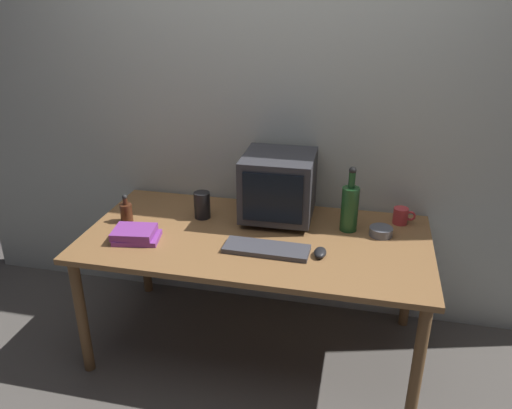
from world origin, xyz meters
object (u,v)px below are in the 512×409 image
Objects in this scene: crt_monitor at (278,186)px; cd_spindle at (381,231)px; mug at (401,216)px; bottle_short at (126,212)px; metal_canister at (202,205)px; bottle_tall at (350,207)px; computer_mouse at (320,253)px; book_stack at (135,235)px; keyboard at (267,249)px.

crt_monitor is 3.28× the size of cd_spindle.
mug reaches higher than cd_spindle.
bottle_short is 1.34× the size of cd_spindle.
metal_canister reaches higher than mug.
crt_monitor is 0.69m from mug.
metal_canister is at bearing -178.28° from bottle_tall.
cd_spindle is (0.17, -0.03, -0.11)m from bottle_tall.
mug is 1.09m from metal_canister.
bottle_tall is at bearing 70.33° from computer_mouse.
bottle_short is 1.50m from mug.
crt_monitor reaches higher than bottle_short.
bottle_tall is 0.21m from cd_spindle.
mug is at bearing 27.08° from bottle_tall.
crt_monitor is at bearing -172.95° from mug.
computer_mouse is at bearing -135.13° from cd_spindle.
metal_canister reaches higher than cd_spindle.
crt_monitor is 1.56× the size of book_stack.
computer_mouse is 1.09m from bottle_short.
crt_monitor reaches higher than book_stack.
book_stack is 2.11× the size of mug.
bottle_tall is 2.22× the size of bottle_short.
bottle_short is at bearing 170.18° from keyboard.
bottle_tall is (0.12, 0.31, 0.12)m from computer_mouse.
computer_mouse is 0.40m from cd_spindle.
crt_monitor reaches higher than keyboard.
keyboard is 0.26m from computer_mouse.
mug is at bearing 49.86° from computer_mouse.
computer_mouse is 0.35m from bottle_tall.
bottle_short is (-0.80, -0.22, -0.13)m from crt_monitor.
bottle_short reaches higher than keyboard.
bottle_short reaches higher than computer_mouse.
book_stack is (-0.66, -0.41, -0.16)m from crt_monitor.
keyboard is 1.66× the size of book_stack.
book_stack is at bearing -176.19° from keyboard.
cd_spindle reaches higher than computer_mouse.
crt_monitor reaches higher than metal_canister.
metal_canister is at bearing 53.02° from book_stack.
book_stack is at bearing -176.90° from computer_mouse.
crt_monitor is 0.44m from metal_canister.
keyboard is 2.62× the size of bottle_short.
book_stack is (-1.06, -0.36, -0.10)m from bottle_tall.
bottle_short is 0.63× the size of book_stack.
cd_spindle is at bearing -9.77° from bottle_tall.
cd_spindle is at bearing 5.75° from bottle_short.
mug is (1.33, 0.50, 0.02)m from book_stack.
metal_canister reaches higher than book_stack.
mug is (0.39, 0.45, 0.03)m from computer_mouse.
book_stack is 2.11× the size of cd_spindle.
bottle_tall reaches higher than cd_spindle.
bottle_tall is at bearing 1.72° from metal_canister.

